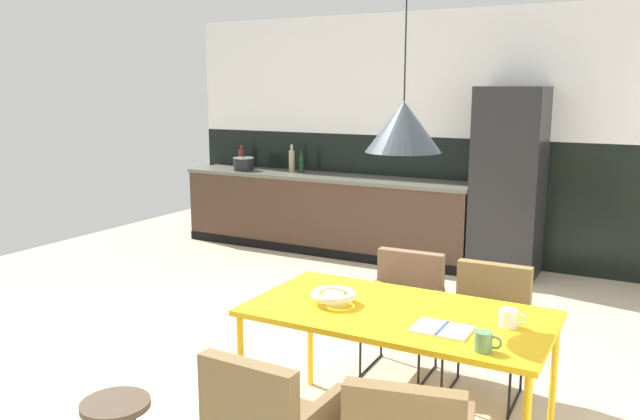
{
  "coord_description": "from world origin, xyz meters",
  "views": [
    {
      "loc": [
        1.97,
        -3.39,
        1.89
      ],
      "look_at": [
        -0.39,
        0.96,
        0.94
      ],
      "focal_mm": 36.18,
      "sensor_mm": 36.0,
      "label": 1
    }
  ],
  "objects_px": {
    "bottle_spice_small": "(301,163)",
    "bottle_vinegar_dark": "(241,158)",
    "armchair_by_stool": "(265,415)",
    "mug_wide_latte": "(484,341)",
    "bottle_oil_tall": "(292,160)",
    "pendant_lamp_over_table_near": "(404,127)",
    "fruit_bowl": "(334,296)",
    "cooking_pot": "(244,164)",
    "open_book": "(442,329)",
    "armchair_far_side": "(404,298)",
    "side_stool": "(116,412)",
    "mug_dark_espresso": "(509,318)",
    "refrigerator_column": "(508,183)",
    "dining_table": "(398,319)",
    "armchair_near_window": "(488,316)"
  },
  "relations": [
    {
      "from": "armchair_near_window",
      "to": "side_stool",
      "type": "height_order",
      "value": "armchair_near_window"
    },
    {
      "from": "armchair_far_side",
      "to": "side_stool",
      "type": "bearing_deg",
      "value": 69.42
    },
    {
      "from": "mug_dark_espresso",
      "to": "side_stool",
      "type": "bearing_deg",
      "value": -144.3
    },
    {
      "from": "fruit_bowl",
      "to": "bottle_spice_small",
      "type": "xyz_separation_m",
      "value": [
        -2.32,
        3.65,
        0.21
      ]
    },
    {
      "from": "dining_table",
      "to": "refrigerator_column",
      "type": "bearing_deg",
      "value": 93.56
    },
    {
      "from": "armchair_far_side",
      "to": "cooking_pot",
      "type": "distance_m",
      "value": 4.01
    },
    {
      "from": "mug_wide_latte",
      "to": "mug_dark_espresso",
      "type": "xyz_separation_m",
      "value": [
        0.03,
        0.35,
        -0.0
      ]
    },
    {
      "from": "bottle_oil_tall",
      "to": "bottle_vinegar_dark",
      "type": "relative_size",
      "value": 1.15
    },
    {
      "from": "dining_table",
      "to": "armchair_near_window",
      "type": "xyz_separation_m",
      "value": [
        0.28,
        0.81,
        -0.19
      ]
    },
    {
      "from": "pendant_lamp_over_table_near",
      "to": "armchair_far_side",
      "type": "bearing_deg",
      "value": 109.2
    },
    {
      "from": "armchair_by_stool",
      "to": "mug_dark_espresso",
      "type": "bearing_deg",
      "value": 50.69
    },
    {
      "from": "dining_table",
      "to": "bottle_vinegar_dark",
      "type": "bearing_deg",
      "value": 134.38
    },
    {
      "from": "bottle_oil_tall",
      "to": "armchair_far_side",
      "type": "bearing_deg",
      "value": -47.44
    },
    {
      "from": "mug_dark_espresso",
      "to": "bottle_oil_tall",
      "type": "bearing_deg",
      "value": 133.27
    },
    {
      "from": "refrigerator_column",
      "to": "bottle_spice_small",
      "type": "bearing_deg",
      "value": 178.11
    },
    {
      "from": "open_book",
      "to": "pendant_lamp_over_table_near",
      "type": "bearing_deg",
      "value": 148.88
    },
    {
      "from": "bottle_vinegar_dark",
      "to": "side_stool",
      "type": "relative_size",
      "value": 0.6
    },
    {
      "from": "cooking_pot",
      "to": "pendant_lamp_over_table_near",
      "type": "xyz_separation_m",
      "value": [
        3.38,
        -3.4,
        0.73
      ]
    },
    {
      "from": "open_book",
      "to": "armchair_far_side",
      "type": "bearing_deg",
      "value": 119.44
    },
    {
      "from": "open_book",
      "to": "mug_dark_espresso",
      "type": "height_order",
      "value": "mug_dark_espresso"
    },
    {
      "from": "refrigerator_column",
      "to": "fruit_bowl",
      "type": "relative_size",
      "value": 7.65
    },
    {
      "from": "bottle_oil_tall",
      "to": "pendant_lamp_over_table_near",
      "type": "xyz_separation_m",
      "value": [
        2.83,
        -3.62,
        0.67
      ]
    },
    {
      "from": "cooking_pot",
      "to": "open_book",
      "type": "bearing_deg",
      "value": -44.29
    },
    {
      "from": "armchair_by_stool",
      "to": "mug_wide_latte",
      "type": "height_order",
      "value": "mug_wide_latte"
    },
    {
      "from": "armchair_far_side",
      "to": "cooking_pot",
      "type": "height_order",
      "value": "cooking_pot"
    },
    {
      "from": "cooking_pot",
      "to": "armchair_far_side",
      "type": "bearing_deg",
      "value": -39.41
    },
    {
      "from": "side_stool",
      "to": "bottle_spice_small",
      "type": "bearing_deg",
      "value": 110.11
    },
    {
      "from": "armchair_by_stool",
      "to": "armchair_far_side",
      "type": "xyz_separation_m",
      "value": [
        -0.06,
        1.78,
        -0.01
      ]
    },
    {
      "from": "side_stool",
      "to": "bottle_vinegar_dark",
      "type": "bearing_deg",
      "value": 119.06
    },
    {
      "from": "armchair_far_side",
      "to": "cooking_pot",
      "type": "relative_size",
      "value": 3.13
    },
    {
      "from": "armchair_far_side",
      "to": "bottle_vinegar_dark",
      "type": "height_order",
      "value": "bottle_vinegar_dark"
    },
    {
      "from": "cooking_pot",
      "to": "bottle_vinegar_dark",
      "type": "height_order",
      "value": "bottle_vinegar_dark"
    },
    {
      "from": "refrigerator_column",
      "to": "mug_wide_latte",
      "type": "xyz_separation_m",
      "value": [
        0.75,
        -3.82,
        -0.16
      ]
    },
    {
      "from": "refrigerator_column",
      "to": "side_stool",
      "type": "bearing_deg",
      "value": -99.3
    },
    {
      "from": "armchair_by_stool",
      "to": "bottle_oil_tall",
      "type": "bearing_deg",
      "value": 121.37
    },
    {
      "from": "mug_dark_espresso",
      "to": "pendant_lamp_over_table_near",
      "type": "xyz_separation_m",
      "value": [
        -0.56,
        -0.03,
        0.91
      ]
    },
    {
      "from": "armchair_far_side",
      "to": "side_stool",
      "type": "relative_size",
      "value": 1.69
    },
    {
      "from": "open_book",
      "to": "side_stool",
      "type": "height_order",
      "value": "open_book"
    },
    {
      "from": "fruit_bowl",
      "to": "cooking_pot",
      "type": "relative_size",
      "value": 0.98
    },
    {
      "from": "side_stool",
      "to": "pendant_lamp_over_table_near",
      "type": "distance_m",
      "value": 1.92
    },
    {
      "from": "bottle_spice_small",
      "to": "bottle_vinegar_dark",
      "type": "distance_m",
      "value": 0.92
    },
    {
      "from": "fruit_bowl",
      "to": "mug_wide_latte",
      "type": "relative_size",
      "value": 2.0
    },
    {
      "from": "refrigerator_column",
      "to": "bottle_oil_tall",
      "type": "xyz_separation_m",
      "value": [
        -2.61,
        0.13,
        0.08
      ]
    },
    {
      "from": "open_book",
      "to": "pendant_lamp_over_table_near",
      "type": "relative_size",
      "value": 0.25
    },
    {
      "from": "armchair_far_side",
      "to": "bottle_oil_tall",
      "type": "relative_size",
      "value": 2.46
    },
    {
      "from": "armchair_by_stool",
      "to": "bottle_spice_small",
      "type": "height_order",
      "value": "bottle_spice_small"
    },
    {
      "from": "refrigerator_column",
      "to": "dining_table",
      "type": "height_order",
      "value": "refrigerator_column"
    },
    {
      "from": "refrigerator_column",
      "to": "bottle_spice_small",
      "type": "height_order",
      "value": "refrigerator_column"
    },
    {
      "from": "bottle_vinegar_dark",
      "to": "side_stool",
      "type": "xyz_separation_m",
      "value": [
        2.61,
        -4.71,
        -0.59
      ]
    },
    {
      "from": "bottle_vinegar_dark",
      "to": "dining_table",
      "type": "bearing_deg",
      "value": -45.62
    }
  ]
}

